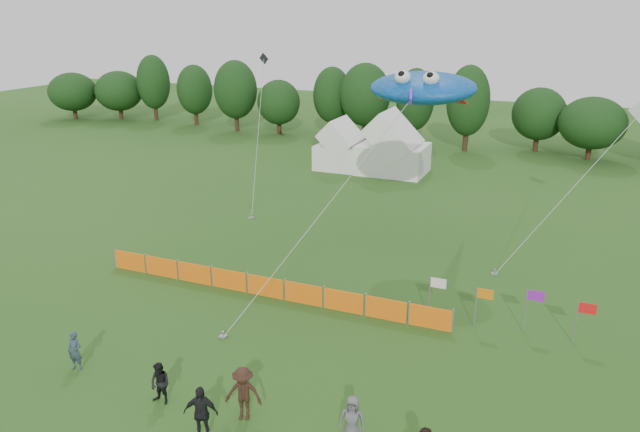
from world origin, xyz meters
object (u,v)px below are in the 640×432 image
at_px(barrier_fence, 265,287).
at_px(spectator_e, 352,420).
at_px(stingray_kite, 425,87).
at_px(tent_left, 341,148).
at_px(tent_right, 393,150).
at_px(spectator_b, 160,384).
at_px(spectator_c, 243,394).
at_px(spectator_d, 201,413).
at_px(spectator_a, 75,351).

bearing_deg(barrier_fence, spectator_e, -48.04).
bearing_deg(stingray_kite, tent_left, 125.64).
xyz_separation_m(tent_right, spectator_b, (1.87, -33.94, -1.21)).
relative_size(tent_right, spectator_e, 3.31).
bearing_deg(tent_left, barrier_fence, -76.87).
xyz_separation_m(tent_right, spectator_c, (4.96, -33.56, -1.02)).
relative_size(tent_right, spectator_d, 2.91).
bearing_deg(spectator_e, spectator_b, 174.71).
bearing_deg(tent_right, spectator_b, -86.85).
bearing_deg(spectator_a, spectator_c, -9.16).
distance_m(spectator_d, stingray_kite, 21.74).
xyz_separation_m(tent_left, spectator_e, (13.28, -33.17, -0.88)).
bearing_deg(spectator_e, stingray_kite, 87.82).
bearing_deg(spectator_a, tent_right, 77.63).
distance_m(tent_right, barrier_fence, 25.05).
xyz_separation_m(tent_right, spectator_e, (8.73, -33.31, -1.14)).
bearing_deg(spectator_d, barrier_fence, 88.33).
bearing_deg(tent_left, spectator_e, -68.17).
xyz_separation_m(tent_left, spectator_d, (8.80, -34.86, -0.77)).
distance_m(tent_left, stingray_kite, 19.54).
bearing_deg(spectator_b, spectator_e, 8.53).
height_order(tent_left, spectator_b, tent_left).
relative_size(tent_left, spectator_c, 2.01).
bearing_deg(spectator_b, barrier_fence, 97.30).
distance_m(barrier_fence, spectator_c, 9.37).
height_order(tent_left, barrier_fence, tent_left).
bearing_deg(barrier_fence, spectator_c, -66.57).
relative_size(spectator_c, spectator_e, 1.15).
xyz_separation_m(barrier_fence, spectator_a, (-3.67, -8.46, 0.28)).
xyz_separation_m(spectator_d, stingray_kite, (1.77, 20.13, 8.04)).
xyz_separation_m(tent_left, tent_right, (4.56, 0.14, 0.26)).
relative_size(spectator_b, spectator_d, 0.81).
relative_size(tent_left, tent_right, 0.69).
bearing_deg(spectator_d, tent_right, 78.55).
relative_size(barrier_fence, spectator_d, 9.36).
distance_m(barrier_fence, spectator_a, 9.23).
bearing_deg(barrier_fence, spectator_d, -73.31).
distance_m(tent_right, spectator_e, 34.45).
xyz_separation_m(barrier_fence, stingray_kite, (4.78, 10.10, 8.50)).
height_order(spectator_b, spectator_c, spectator_c).
bearing_deg(tent_left, tent_right, 1.74).
bearing_deg(tent_right, barrier_fence, -87.17).
relative_size(spectator_b, stingray_kite, 0.07).
bearing_deg(spectator_e, tent_right, 94.12).
relative_size(tent_left, spectator_e, 2.30).
distance_m(tent_left, spectator_a, 33.38).
xyz_separation_m(barrier_fence, spectator_b, (0.63, -8.96, 0.28)).
relative_size(spectator_a, spectator_b, 1.01).
bearing_deg(barrier_fence, tent_right, 92.83).
xyz_separation_m(spectator_a, spectator_d, (6.67, -1.57, 0.17)).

